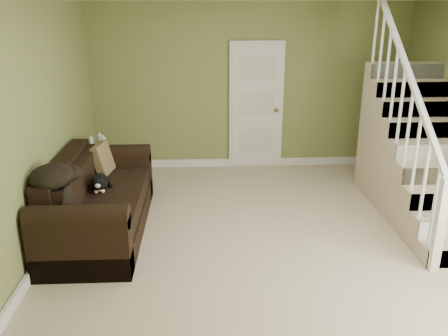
{
  "coord_description": "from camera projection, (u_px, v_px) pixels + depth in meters",
  "views": [
    {
      "loc": [
        -0.77,
        -4.72,
        2.58
      ],
      "look_at": [
        -0.53,
        0.35,
        0.8
      ],
      "focal_mm": 38.0,
      "sensor_mm": 36.0,
      "label": 1
    }
  ],
  "objects": [
    {
      "name": "wall_front",
      "position": [
        362.0,
        279.0,
        2.32
      ],
      "size": [
        5.0,
        0.04,
        2.6
      ],
      "primitive_type": "cube",
      "color": "olive",
      "rests_on": "floor"
    },
    {
      "name": "baseboard_back",
      "position": [
        249.0,
        162.0,
        7.88
      ],
      "size": [
        5.0,
        0.04,
        0.12
      ],
      "primitive_type": "cube",
      "color": "white",
      "rests_on": "floor"
    },
    {
      "name": "ceiling",
      "position": [
        282.0,
        0.0,
        4.48
      ],
      "size": [
        5.0,
        5.5,
        0.01
      ],
      "primitive_type": "cube",
      "color": "white",
      "rests_on": "wall_back"
    },
    {
      "name": "door",
      "position": [
        256.0,
        106.0,
        7.56
      ],
      "size": [
        0.86,
        0.12,
        2.02
      ],
      "color": "white",
      "rests_on": "floor"
    },
    {
      "name": "wall_back",
      "position": [
        250.0,
        87.0,
        7.5
      ],
      "size": [
        5.0,
        0.04,
        2.6
      ],
      "primitive_type": "cube",
      "color": "olive",
      "rests_on": "floor"
    },
    {
      "name": "banana",
      "position": [
        104.0,
        212.0,
        4.94
      ],
      "size": [
        0.11,
        0.17,
        0.05
      ],
      "primitive_type": "ellipsoid",
      "rotation": [
        0.0,
        0.0,
        0.4
      ],
      "color": "gold",
      "rests_on": "sofa"
    },
    {
      "name": "wall_left",
      "position": [
        32.0,
        136.0,
        4.8
      ],
      "size": [
        0.04,
        5.5,
        2.6
      ],
      "primitive_type": "cube",
      "color": "olive",
      "rests_on": "floor"
    },
    {
      "name": "cat",
      "position": [
        99.0,
        182.0,
        5.54
      ],
      "size": [
        0.27,
        0.53,
        0.26
      ],
      "rotation": [
        0.0,
        0.0,
        0.1
      ],
      "color": "black",
      "rests_on": "sofa"
    },
    {
      "name": "throw_blanket",
      "position": [
        51.0,
        176.0,
        4.75
      ],
      "size": [
        0.44,
        0.57,
        0.23
      ],
      "primitive_type": "ellipsoid",
      "rotation": [
        0.0,
        0.0,
        -0.05
      ],
      "color": "black",
      "rests_on": "sofa"
    },
    {
      "name": "sofa",
      "position": [
        97.0,
        204.0,
        5.54
      ],
      "size": [
        0.98,
        2.26,
        0.9
      ],
      "color": "black",
      "rests_on": "floor"
    },
    {
      "name": "staircase",
      "position": [
        416.0,
        160.0,
        6.13
      ],
      "size": [
        1.0,
        2.51,
        2.82
      ],
      "color": "#C1AA8B",
      "rests_on": "floor"
    },
    {
      "name": "throw_pillow",
      "position": [
        103.0,
        159.0,
        6.07
      ],
      "size": [
        0.25,
        0.42,
        0.41
      ],
      "primitive_type": "cube",
      "rotation": [
        0.0,
        -0.24,
        -0.15
      ],
      "color": "#432E1A",
      "rests_on": "sofa"
    },
    {
      "name": "side_table",
      "position": [
        101.0,
        172.0,
        6.67
      ],
      "size": [
        0.61,
        0.61,
        0.85
      ],
      "rotation": [
        0.0,
        0.0,
        -0.19
      ],
      "color": "black",
      "rests_on": "floor"
    },
    {
      "name": "floor",
      "position": [
        272.0,
        244.0,
        5.34
      ],
      "size": [
        5.0,
        5.5,
        0.01
      ],
      "primitive_type": "cube",
      "color": "#C1AA8B",
      "rests_on": "ground"
    },
    {
      "name": "baseboard_left",
      "position": [
        50.0,
        244.0,
        5.21
      ],
      "size": [
        0.04,
        5.5,
        0.12
      ],
      "primitive_type": "cube",
      "color": "white",
      "rests_on": "floor"
    }
  ]
}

